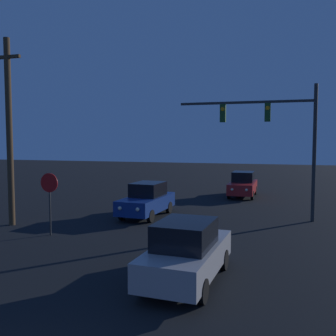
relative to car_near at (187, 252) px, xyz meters
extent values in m
cube|color=#99999E|center=(0.00, 0.05, -0.17)|extent=(1.89, 4.15, 0.72)
cube|color=black|center=(-0.01, -0.15, 0.54)|extent=(1.52, 1.93, 0.70)
cylinder|color=black|center=(-0.68, 1.35, -0.53)|extent=(0.22, 0.62, 0.61)
cylinder|color=black|center=(0.84, 1.26, -0.53)|extent=(0.22, 0.62, 0.61)
cylinder|color=black|center=(-0.83, -1.16, -0.53)|extent=(0.22, 0.62, 0.61)
cylinder|color=black|center=(0.69, -1.25, -0.53)|extent=(0.22, 0.62, 0.61)
sphere|color=#F9EFC6|center=(-0.33, 2.12, -0.10)|extent=(0.18, 0.18, 0.18)
sphere|color=#F9EFC6|center=(0.58, 2.07, -0.10)|extent=(0.18, 0.18, 0.18)
cube|color=navy|center=(-4.11, 8.09, -0.17)|extent=(1.93, 4.16, 0.72)
cube|color=black|center=(-4.10, 8.30, 0.54)|extent=(1.53, 1.94, 0.70)
cylinder|color=black|center=(-3.44, 6.79, -0.53)|extent=(0.22, 0.62, 0.61)
cylinder|color=black|center=(-4.96, 6.89, -0.53)|extent=(0.22, 0.62, 0.61)
cylinder|color=black|center=(-3.27, 9.30, -0.53)|extent=(0.22, 0.62, 0.61)
cylinder|color=black|center=(-4.79, 9.40, -0.53)|extent=(0.22, 0.62, 0.61)
sphere|color=#F9EFC6|center=(-3.80, 6.02, -0.10)|extent=(0.18, 0.18, 0.18)
sphere|color=#F9EFC6|center=(-4.71, 6.08, -0.10)|extent=(0.18, 0.18, 0.18)
cube|color=#B21E1E|center=(-0.02, 16.34, -0.17)|extent=(1.72, 4.08, 0.72)
cube|color=black|center=(-0.01, 16.54, 0.54)|extent=(1.44, 1.87, 0.70)
cylinder|color=black|center=(0.72, 15.07, -0.53)|extent=(0.19, 0.61, 0.61)
cylinder|color=black|center=(-0.80, 15.09, -0.53)|extent=(0.19, 0.61, 0.61)
cylinder|color=black|center=(0.77, 17.58, -0.53)|extent=(0.19, 0.61, 0.61)
cylinder|color=black|center=(-0.76, 17.61, -0.53)|extent=(0.19, 0.61, 0.61)
sphere|color=#F9EFC6|center=(0.40, 14.28, -0.10)|extent=(0.18, 0.18, 0.18)
sphere|color=#F9EFC6|center=(-0.51, 14.30, -0.10)|extent=(0.18, 0.18, 0.18)
cylinder|color=#2D2D2D|center=(3.96, 9.22, 2.44)|extent=(0.18, 0.18, 6.56)
cube|color=#2D2D2D|center=(0.69, 9.22, 4.93)|extent=(6.55, 0.12, 0.12)
cube|color=#1E471E|center=(1.78, 9.22, 4.42)|extent=(0.28, 0.28, 0.90)
cylinder|color=orange|center=(1.78, 9.07, 4.63)|extent=(0.20, 0.02, 0.20)
cube|color=#1E471E|center=(-0.40, 9.22, 4.42)|extent=(0.28, 0.28, 0.90)
cylinder|color=orange|center=(-0.40, 9.07, 4.63)|extent=(0.20, 0.02, 0.20)
cylinder|color=#2D2D2D|center=(-6.60, 3.35, 0.45)|extent=(0.07, 0.07, 2.56)
cylinder|color=red|center=(-6.60, 3.33, 1.33)|extent=(0.79, 0.03, 0.79)
cylinder|color=#4C3823|center=(-9.39, 4.45, 3.39)|extent=(0.28, 0.28, 8.46)
cube|color=#4C3823|center=(-9.39, 4.45, 6.78)|extent=(1.34, 0.14, 0.14)
camera|label=1|loc=(2.39, -9.79, 3.05)|focal=40.00mm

